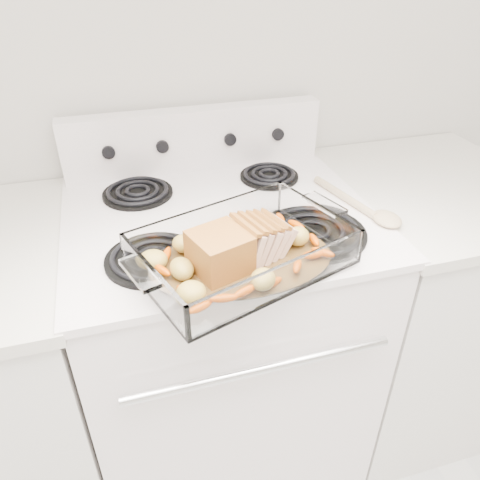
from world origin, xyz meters
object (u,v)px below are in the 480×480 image
object	(u,v)px
baking_dish	(243,256)
counter_right	(410,304)
electric_range	(223,340)
pork_roast	(233,246)

from	to	relation	value
baking_dish	counter_right	bearing A→B (deg)	1.14
electric_range	pork_roast	size ratio (longest dim) A/B	5.01
electric_range	pork_roast	distance (m)	0.57
baking_dish	pork_roast	size ratio (longest dim) A/B	1.89
electric_range	counter_right	bearing A→B (deg)	-0.10
counter_right	baking_dish	size ratio (longest dim) A/B	2.21
electric_range	baking_dish	size ratio (longest dim) A/B	2.65
baking_dish	pork_roast	distance (m)	0.04
electric_range	counter_right	size ratio (longest dim) A/B	1.20
electric_range	pork_roast	world-z (taller)	electric_range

